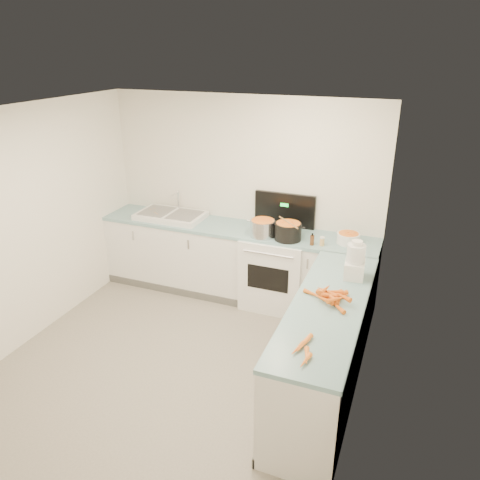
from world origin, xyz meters
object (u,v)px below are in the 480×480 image
(steel_pot, at_px, (263,229))
(mixing_bowl, at_px, (348,238))
(black_pot, at_px, (288,232))
(sink, at_px, (171,215))
(stove, at_px, (276,269))
(spice_jar, at_px, (322,242))
(food_processor, at_px, (355,262))
(extract_bottle, at_px, (312,240))

(steel_pot, bearing_deg, mixing_bowl, 8.92)
(steel_pot, distance_m, mixing_bowl, 0.99)
(black_pot, bearing_deg, sink, 175.09)
(sink, distance_m, mixing_bowl, 2.28)
(sink, bearing_deg, stove, -0.62)
(stove, distance_m, spice_jar, 0.78)
(sink, bearing_deg, food_processor, -18.39)
(mixing_bowl, xyz_separation_m, food_processor, (0.19, -0.83, 0.11))
(spice_jar, distance_m, food_processor, 0.80)
(stove, bearing_deg, extract_bottle, -21.28)
(extract_bottle, xyz_separation_m, food_processor, (0.56, -0.63, 0.11))
(extract_bottle, bearing_deg, black_pot, 169.14)
(black_pot, distance_m, food_processor, 1.10)
(steel_pot, bearing_deg, sink, 173.59)
(stove, xyz_separation_m, extract_bottle, (0.46, -0.18, 0.52))
(steel_pot, bearing_deg, black_pot, 1.58)
(mixing_bowl, height_order, extract_bottle, mixing_bowl)
(stove, xyz_separation_m, food_processor, (1.02, -0.81, 0.63))
(black_pot, xyz_separation_m, food_processor, (0.86, -0.68, 0.07))
(steel_pot, height_order, extract_bottle, steel_pot)
(stove, height_order, extract_bottle, stove)
(sink, relative_size, black_pot, 2.78)
(steel_pot, height_order, spice_jar, steel_pot)
(stove, distance_m, steel_pot, 0.59)
(stove, xyz_separation_m, black_pot, (0.16, -0.12, 0.56))
(food_processor, bearing_deg, black_pot, 141.52)
(black_pot, distance_m, spice_jar, 0.41)
(stove, relative_size, extract_bottle, 11.84)
(steel_pot, relative_size, mixing_bowl, 1.16)
(steel_pot, distance_m, black_pot, 0.31)
(sink, bearing_deg, spice_jar, -4.83)
(black_pot, xyz_separation_m, mixing_bowl, (0.67, 0.14, -0.03))
(spice_jar, bearing_deg, sink, 175.17)
(stove, xyz_separation_m, steel_pot, (-0.14, -0.13, 0.56))
(extract_bottle, height_order, food_processor, food_processor)
(sink, relative_size, extract_bottle, 7.49)
(sink, relative_size, food_processor, 2.24)
(steel_pot, xyz_separation_m, food_processor, (1.17, -0.68, 0.08))
(black_pot, bearing_deg, steel_pot, -178.42)
(extract_bottle, distance_m, food_processor, 0.85)
(extract_bottle, relative_size, spice_jar, 1.30)
(stove, relative_size, spice_jar, 15.45)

